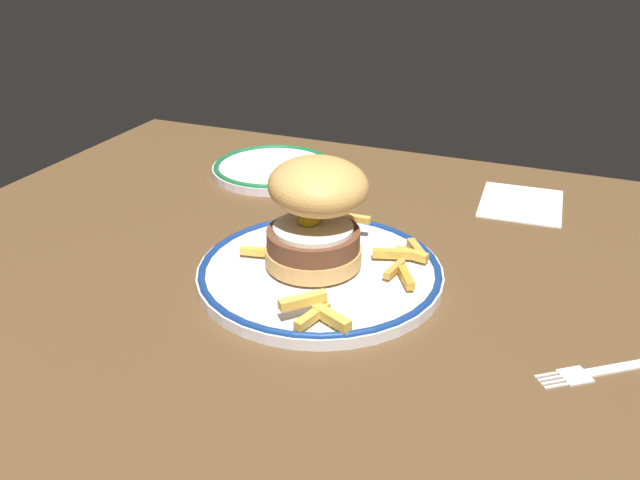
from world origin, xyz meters
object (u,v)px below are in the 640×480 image
fork (609,369)px  burger (316,211)px  dinner_plate (320,271)px  napkin (521,203)px  side_plate (274,168)px

fork → burger: bearing=168.3°
burger → fork: burger is taller
dinner_plate → fork: 29.62cm
dinner_plate → burger: burger is taller
fork → napkin: size_ratio=0.99×
burger → side_plate: burger is taller
dinner_plate → burger: (-0.82, 0.96, 6.59)cm
side_plate → fork: size_ratio=1.50×
dinner_plate → napkin: size_ratio=2.11×
side_plate → fork: bearing=-33.8°
side_plate → napkin: side_plate is taller
burger → side_plate: bearing=124.5°
dinner_plate → napkin: dinner_plate is taller
fork → napkin: same height
fork → napkin: bearing=108.6°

